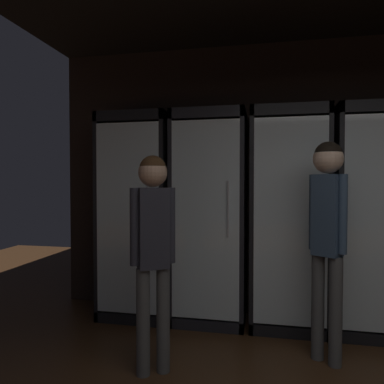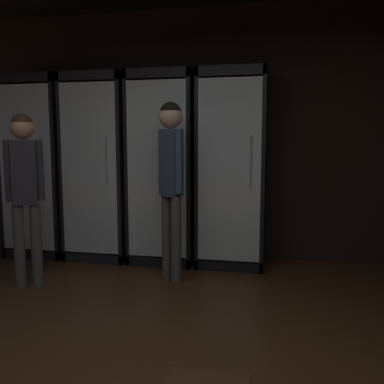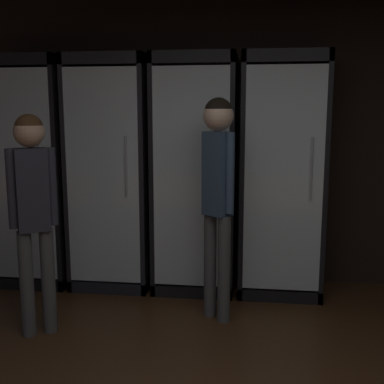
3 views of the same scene
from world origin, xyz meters
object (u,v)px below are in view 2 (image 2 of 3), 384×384
object	(u,v)px
shopper_near	(25,179)
cooler_left	(102,169)
cooler_right	(232,171)
cooler_center	(165,171)
shopper_far	(171,167)
cooler_far_left	(42,168)

from	to	relation	value
shopper_near	cooler_left	bearing A→B (deg)	77.23
cooler_left	cooler_right	xyz separation A→B (m)	(1.50, -0.00, -0.00)
cooler_left	cooler_center	xyz separation A→B (m)	(0.75, 0.00, -0.01)
shopper_far	cooler_right	bearing A→B (deg)	53.75
cooler_far_left	shopper_near	world-z (taller)	cooler_far_left
cooler_right	shopper_far	distance (m)	0.85
cooler_far_left	shopper_near	size ratio (longest dim) A/B	1.32
cooler_left	shopper_far	xyz separation A→B (m)	(1.00, -0.68, 0.07)
cooler_left	cooler_center	distance (m)	0.75
cooler_far_left	shopper_near	xyz separation A→B (m)	(0.50, -1.09, -0.02)
cooler_center	cooler_right	bearing A→B (deg)	-0.24
cooler_far_left	cooler_right	bearing A→B (deg)	-0.05
cooler_left	cooler_center	bearing A→B (deg)	0.11
cooler_right	cooler_center	bearing A→B (deg)	179.76
cooler_right	shopper_far	bearing A→B (deg)	-126.25
cooler_far_left	cooler_right	distance (m)	2.24
shopper_far	cooler_far_left	bearing A→B (deg)	158.57
cooler_far_left	cooler_left	xyz separation A→B (m)	(0.75, -0.00, 0.00)
cooler_far_left	cooler_left	size ratio (longest dim) A/B	1.00
cooler_center	shopper_far	size ratio (longest dim) A/B	1.23
cooler_far_left	cooler_right	world-z (taller)	same
cooler_left	cooler_right	world-z (taller)	same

